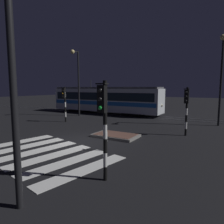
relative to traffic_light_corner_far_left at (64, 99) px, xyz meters
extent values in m
plane|color=black|center=(5.59, -4.89, -2.14)|extent=(120.00, 120.00, 0.00)
cube|color=#59595E|center=(5.59, 6.62, -2.13)|extent=(80.00, 0.12, 0.03)
cube|color=#59595E|center=(5.59, 8.05, -2.13)|extent=(80.00, 0.12, 0.03)
cube|color=silver|center=(2.63, -6.74, -2.13)|extent=(1.54, 4.37, 0.02)
cube|color=silver|center=(3.81, -6.98, -2.13)|extent=(1.54, 4.37, 0.02)
cube|color=silver|center=(5.00, -7.22, -2.13)|extent=(1.54, 4.37, 0.02)
cube|color=silver|center=(6.18, -7.46, -2.13)|extent=(1.54, 4.37, 0.02)
cube|color=silver|center=(7.37, -7.69, -2.13)|extent=(1.54, 4.37, 0.02)
cube|color=silver|center=(8.55, -7.93, -2.13)|extent=(1.54, 4.37, 0.02)
cube|color=slate|center=(6.90, -2.59, -2.06)|extent=(2.86, 1.74, 0.16)
cube|color=brown|center=(6.90, -2.59, -1.97)|extent=(2.58, 1.57, 0.02)
cylinder|color=black|center=(0.00, 0.09, -1.91)|extent=(0.14, 0.14, 0.46)
cylinder|color=white|center=(0.00, 0.09, -1.45)|extent=(0.14, 0.14, 0.46)
cylinder|color=black|center=(0.00, 0.09, -0.98)|extent=(0.14, 0.14, 0.46)
cylinder|color=white|center=(0.00, 0.09, -0.52)|extent=(0.14, 0.14, 0.46)
cylinder|color=black|center=(0.00, 0.09, -0.06)|extent=(0.14, 0.14, 0.46)
cylinder|color=white|center=(0.00, 0.09, 0.41)|extent=(0.14, 0.14, 0.46)
cylinder|color=black|center=(0.00, 0.09, 0.87)|extent=(0.14, 0.14, 0.46)
cube|color=black|center=(0.00, -0.08, 0.51)|extent=(0.28, 0.20, 0.90)
sphere|color=black|center=(0.00, -0.19, 0.79)|extent=(0.14, 0.14, 0.14)
sphere|color=orange|center=(0.00, -0.19, 0.51)|extent=(0.14, 0.14, 0.14)
sphere|color=black|center=(0.00, -0.19, 0.23)|extent=(0.14, 0.14, 0.14)
cube|color=black|center=(0.00, -0.08, 1.00)|extent=(0.36, 0.24, 0.04)
cylinder|color=black|center=(10.76, 0.08, -1.91)|extent=(0.14, 0.14, 0.46)
cylinder|color=white|center=(10.76, 0.08, -1.45)|extent=(0.14, 0.14, 0.46)
cylinder|color=black|center=(10.76, 0.08, -0.99)|extent=(0.14, 0.14, 0.46)
cylinder|color=white|center=(10.76, 0.08, -0.53)|extent=(0.14, 0.14, 0.46)
cylinder|color=black|center=(10.76, 0.08, -0.07)|extent=(0.14, 0.14, 0.46)
cylinder|color=white|center=(10.76, 0.08, 0.39)|extent=(0.14, 0.14, 0.46)
cylinder|color=black|center=(10.76, 0.08, 0.85)|extent=(0.14, 0.14, 0.46)
cube|color=black|center=(10.76, -0.09, 0.47)|extent=(0.28, 0.20, 0.90)
sphere|color=black|center=(10.76, -0.20, 0.75)|extent=(0.14, 0.14, 0.14)
sphere|color=black|center=(10.76, -0.20, 0.47)|extent=(0.14, 0.14, 0.14)
sphere|color=black|center=(10.76, -0.20, 0.19)|extent=(0.14, 0.14, 0.14)
cube|color=black|center=(10.76, -0.09, 0.96)|extent=(0.36, 0.24, 0.04)
cylinder|color=black|center=(9.70, -8.24, -1.90)|extent=(0.14, 0.14, 0.49)
cylinder|color=white|center=(9.70, -8.24, -1.41)|extent=(0.14, 0.14, 0.49)
cylinder|color=black|center=(9.70, -8.24, -0.92)|extent=(0.14, 0.14, 0.49)
cylinder|color=white|center=(9.70, -8.24, -0.43)|extent=(0.14, 0.14, 0.49)
cylinder|color=black|center=(9.70, -8.24, 0.06)|extent=(0.14, 0.14, 0.49)
cylinder|color=white|center=(9.70, -8.24, 0.55)|extent=(0.14, 0.14, 0.49)
cylinder|color=black|center=(9.70, -8.24, 1.04)|extent=(0.14, 0.14, 0.49)
cube|color=black|center=(9.70, -8.41, 0.69)|extent=(0.28, 0.20, 0.90)
sphere|color=black|center=(9.70, -8.52, 0.97)|extent=(0.14, 0.14, 0.14)
sphere|color=black|center=(9.70, -8.52, 0.69)|extent=(0.14, 0.14, 0.14)
sphere|color=green|center=(9.70, -8.52, 0.41)|extent=(0.14, 0.14, 0.14)
cube|color=black|center=(9.70, -8.41, 1.18)|extent=(0.36, 0.24, 0.04)
cylinder|color=black|center=(8.61, -10.79, 1.61)|extent=(0.18, 0.18, 7.51)
cylinder|color=black|center=(-1.56, 3.94, 1.42)|extent=(0.18, 0.18, 7.13)
cylinder|color=black|center=(-1.56, 3.49, 4.89)|extent=(0.10, 0.90, 0.10)
sphere|color=#F9E08C|center=(-1.56, 3.04, 4.81)|extent=(0.44, 0.44, 0.44)
cylinder|color=black|center=(12.41, 5.19, 1.45)|extent=(0.18, 0.18, 7.19)
cylinder|color=black|center=(12.41, 4.74, 4.94)|extent=(0.10, 0.90, 0.10)
sphere|color=#F9E08C|center=(12.41, 4.29, 4.86)|extent=(0.44, 0.44, 0.44)
cube|color=silver|center=(-0.26, 7.33, -0.44)|extent=(14.23, 2.50, 2.70)
cube|color=blue|center=(-0.26, 6.06, -0.79)|extent=(13.95, 0.04, 0.44)
cube|color=blue|center=(-0.26, 8.60, -0.79)|extent=(13.95, 0.04, 0.44)
cube|color=black|center=(-0.26, 6.07, 0.01)|extent=(13.52, 0.03, 0.90)
cube|color=#4C4C51|center=(-0.26, 7.33, 1.01)|extent=(13.95, 2.30, 0.20)
cylinder|color=#262628|center=(-2.40, 7.33, 1.51)|extent=(0.08, 0.08, 1.00)
cube|color=black|center=(3.65, 7.33, -1.97)|extent=(2.20, 2.00, 0.35)
cube|color=black|center=(-4.18, 7.33, -1.97)|extent=(2.20, 2.00, 0.35)
sphere|color=#F9F2CC|center=(6.90, 7.33, -0.84)|extent=(0.24, 0.24, 0.24)
cylinder|color=black|center=(7.98, -5.46, -1.89)|extent=(0.12, 0.12, 0.50)
cylinder|color=white|center=(7.98, -5.46, -1.39)|extent=(0.12, 0.12, 0.50)
sphere|color=yellow|center=(7.98, -5.46, -1.09)|extent=(0.12, 0.12, 0.12)
camera|label=1|loc=(13.36, -13.97, 1.06)|focal=32.87mm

